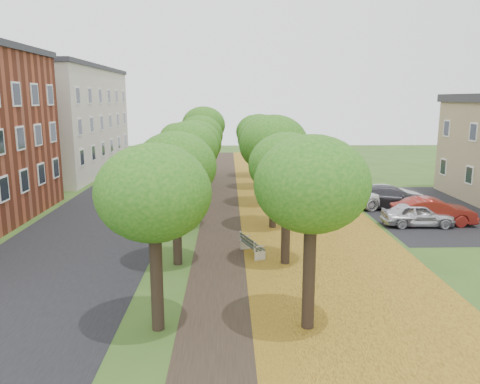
{
  "coord_description": "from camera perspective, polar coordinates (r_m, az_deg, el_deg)",
  "views": [
    {
      "loc": [
        0.06,
        -13.9,
        7.24
      ],
      "look_at": [
        0.67,
        9.84,
        2.5
      ],
      "focal_mm": 35.0,
      "sensor_mm": 36.0,
      "label": 1
    }
  ],
  "objects": [
    {
      "name": "footpath",
      "position": [
        29.79,
        -1.56,
        -2.77
      ],
      "size": [
        3.2,
        70.0,
        0.01
      ],
      "primitive_type": "cube",
      "color": "black",
      "rests_on": "ground"
    },
    {
      "name": "building_cream",
      "position": [
        49.95,
        -21.69,
        8.18
      ],
      "size": [
        10.3,
        20.3,
        10.4
      ],
      "color": "beige",
      "rests_on": "ground"
    },
    {
      "name": "bench",
      "position": [
        22.16,
        1.39,
        -6.51
      ],
      "size": [
        1.16,
        1.97,
        0.9
      ],
      "rotation": [
        0.0,
        0.0,
        1.92
      ],
      "color": "#29332B",
      "rests_on": "ground"
    },
    {
      "name": "tree_row_east",
      "position": [
        29.15,
        3.54,
        5.73
      ],
      "size": [
        3.68,
        33.68,
        6.03
      ],
      "color": "black",
      "rests_on": "ground"
    },
    {
      "name": "tree_row_west",
      "position": [
        29.12,
        -5.96,
        5.69
      ],
      "size": [
        3.68,
        33.68,
        6.03
      ],
      "color": "black",
      "rests_on": "ground"
    },
    {
      "name": "car_silver",
      "position": [
        28.89,
        20.84,
        -2.57
      ],
      "size": [
        4.13,
        1.8,
        1.38
      ],
      "primitive_type": "imported",
      "rotation": [
        0.0,
        0.0,
        1.53
      ],
      "color": "silver",
      "rests_on": "ground"
    },
    {
      "name": "ground",
      "position": [
        15.67,
        -1.59,
        -16.23
      ],
      "size": [
        120.0,
        120.0,
        0.0
      ],
      "primitive_type": "plane",
      "color": "#2D4C19",
      "rests_on": "ground"
    },
    {
      "name": "car_white",
      "position": [
        33.56,
        17.58,
        -0.39
      ],
      "size": [
        5.85,
        3.73,
        1.5
      ],
      "primitive_type": "imported",
      "rotation": [
        0.0,
        0.0,
        1.82
      ],
      "color": "white",
      "rests_on": "ground"
    },
    {
      "name": "street_asphalt",
      "position": [
        30.74,
        -15.7,
        -2.76
      ],
      "size": [
        8.0,
        70.0,
        0.01
      ],
      "primitive_type": "cube",
      "color": "black",
      "rests_on": "ground"
    },
    {
      "name": "parking_lot",
      "position": [
        33.57,
        22.17,
        -2.01
      ],
      "size": [
        9.0,
        16.0,
        0.01
      ],
      "primitive_type": "cube",
      "color": "black",
      "rests_on": "ground"
    },
    {
      "name": "leaf_verge",
      "position": [
        30.2,
        7.99,
        -2.68
      ],
      "size": [
        7.5,
        70.0,
        0.01
      ],
      "primitive_type": "cube",
      "color": "#B68D21",
      "rests_on": "ground"
    },
    {
      "name": "car_grey",
      "position": [
        32.88,
        17.99,
        -0.63
      ],
      "size": [
        5.57,
        3.08,
        1.53
      ],
      "primitive_type": "imported",
      "rotation": [
        0.0,
        0.0,
        1.38
      ],
      "color": "#303035",
      "rests_on": "ground"
    },
    {
      "name": "car_red",
      "position": [
        29.64,
        22.49,
        -2.19
      ],
      "size": [
        4.79,
        1.94,
        1.55
      ],
      "primitive_type": "imported",
      "rotation": [
        0.0,
        0.0,
        1.51
      ],
      "color": "maroon",
      "rests_on": "ground"
    }
  ]
}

